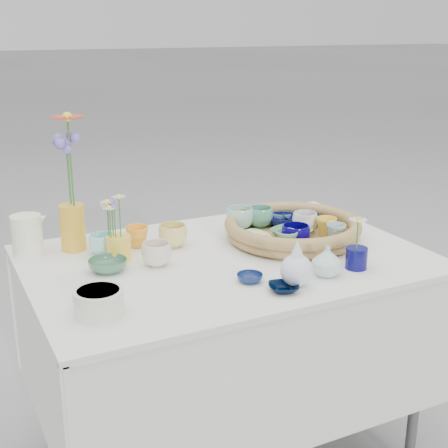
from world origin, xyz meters
name	(u,v)px	position (x,y,z in m)	size (l,w,h in m)	color
wicker_tray	(293,229)	(0.28, 0.05, 0.80)	(0.47, 0.47, 0.08)	brown
tray_ceramic_0	(282,221)	(0.30, 0.16, 0.80)	(0.11, 0.11, 0.04)	#0A114B
tray_ceramic_1	(303,220)	(0.38, 0.13, 0.80)	(0.14, 0.14, 0.03)	black
tray_ceramic_2	(326,227)	(0.38, -0.01, 0.82)	(0.07, 0.07, 0.07)	yellow
tray_ceramic_3	(291,234)	(0.26, 0.02, 0.80)	(0.13, 0.13, 0.03)	#4D8F64
tray_ceramic_4	(287,241)	(0.18, -0.08, 0.82)	(0.07, 0.07, 0.07)	#5F956C
tray_ceramic_5	(253,236)	(0.13, 0.07, 0.79)	(0.09, 0.09, 0.02)	#82CFA9
tray_ceramic_6	(240,218)	(0.15, 0.19, 0.82)	(0.10, 0.10, 0.08)	#9DD6C4
tray_ceramic_7	(305,222)	(0.34, 0.06, 0.82)	(0.09, 0.09, 0.07)	white
tray_ceramic_8	(282,215)	(0.34, 0.22, 0.80)	(0.10, 0.10, 0.03)	#9FD4EE
tray_ceramic_9	(296,236)	(0.22, -0.06, 0.82)	(0.09, 0.09, 0.07)	#08005E
tray_ceramic_10	(255,239)	(0.12, 0.03, 0.80)	(0.10, 0.10, 0.02)	#FCEB7A
tray_ceramic_11	(336,233)	(0.37, -0.08, 0.81)	(0.07, 0.07, 0.06)	#91BCB3
tray_ceramic_12	(260,217)	(0.22, 0.18, 0.82)	(0.09, 0.09, 0.07)	#539C7E
loose_ceramic_0	(137,237)	(-0.23, 0.22, 0.80)	(0.08, 0.08, 0.07)	#FFA429
loose_ceramic_1	(173,236)	(-0.12, 0.17, 0.80)	(0.10, 0.10, 0.08)	#E3D170
loose_ceramic_2	(108,265)	(-0.38, 0.05, 0.78)	(0.12, 0.12, 0.04)	#407151
loose_ceramic_3	(156,254)	(-0.23, 0.03, 0.80)	(0.09, 0.09, 0.07)	beige
loose_ceramic_4	(250,278)	(-0.03, -0.21, 0.78)	(0.08, 0.08, 0.02)	navy
loose_ceramic_5	(102,244)	(-0.35, 0.20, 0.80)	(0.09, 0.09, 0.07)	#9AE6E4
loose_ceramic_6	(284,288)	(0.02, -0.32, 0.78)	(0.09, 0.09, 0.02)	black
fluted_bowl	(99,302)	(-0.48, -0.23, 0.80)	(0.13, 0.13, 0.07)	silver
bud_vase_paleblue	(297,262)	(0.07, -0.30, 0.84)	(0.09, 0.09, 0.14)	silver
bud_vase_seafoam	(327,261)	(0.20, -0.27, 0.81)	(0.09, 0.09, 0.09)	silver
bud_vase_cobalt	(356,258)	(0.31, -0.27, 0.80)	(0.07, 0.07, 0.07)	#0A0951
single_daisy	(357,235)	(0.30, -0.28, 0.88)	(0.06, 0.06, 0.12)	white
tall_vase_yellow	(73,227)	(-0.43, 0.28, 0.84)	(0.08, 0.08, 0.15)	gold
gerbera	(71,162)	(-0.42, 0.27, 1.06)	(0.12, 0.12, 0.31)	red
hydrangea	(69,174)	(-0.42, 0.30, 1.02)	(0.08, 0.08, 0.28)	#6F4DB1
white_pitcher	(27,235)	(-0.57, 0.31, 0.83)	(0.14, 0.10, 0.13)	white
daisy_cup	(119,248)	(-0.32, 0.12, 0.81)	(0.08, 0.08, 0.08)	yellow
daisy_posy	(115,217)	(-0.33, 0.12, 0.91)	(0.08, 0.08, 0.13)	silver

